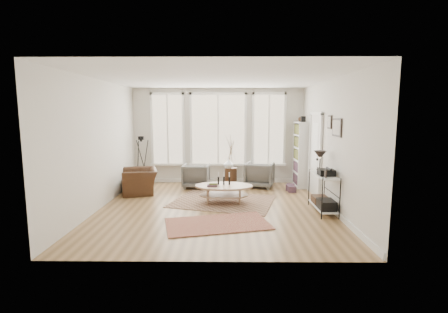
{
  "coord_description": "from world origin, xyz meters",
  "views": [
    {
      "loc": [
        0.28,
        -7.23,
        2.15
      ],
      "look_at": [
        0.2,
        0.6,
        1.1
      ],
      "focal_mm": 26.0,
      "sensor_mm": 36.0,
      "label": 1
    }
  ],
  "objects_px": {
    "side_table": "(231,161)",
    "accent_chair": "(140,181)",
    "armchair_right": "(260,175)",
    "bookcase": "(301,154)",
    "low_shelf": "(323,189)",
    "armchair_left": "(196,176)",
    "coffee_table": "(223,189)"
  },
  "relations": [
    {
      "from": "side_table",
      "to": "accent_chair",
      "type": "bearing_deg",
      "value": -159.82
    },
    {
      "from": "side_table",
      "to": "low_shelf",
      "type": "bearing_deg",
      "value": -51.72
    },
    {
      "from": "bookcase",
      "to": "low_shelf",
      "type": "xyz_separation_m",
      "value": [
        -0.06,
        -2.52,
        -0.44
      ]
    },
    {
      "from": "low_shelf",
      "to": "accent_chair",
      "type": "xyz_separation_m",
      "value": [
        -4.46,
        1.62,
        -0.18
      ]
    },
    {
      "from": "armchair_right",
      "to": "low_shelf",
      "type": "bearing_deg",
      "value": 131.6
    },
    {
      "from": "coffee_table",
      "to": "side_table",
      "type": "relative_size",
      "value": 0.91
    },
    {
      "from": "armchair_right",
      "to": "side_table",
      "type": "xyz_separation_m",
      "value": [
        -0.84,
        0.14,
        0.37
      ]
    },
    {
      "from": "low_shelf",
      "to": "accent_chair",
      "type": "relative_size",
      "value": 1.29
    },
    {
      "from": "coffee_table",
      "to": "armchair_right",
      "type": "bearing_deg",
      "value": 59.02
    },
    {
      "from": "bookcase",
      "to": "armchair_right",
      "type": "distance_m",
      "value": 1.35
    },
    {
      "from": "bookcase",
      "to": "coffee_table",
      "type": "relative_size",
      "value": 1.49
    },
    {
      "from": "coffee_table",
      "to": "armchair_left",
      "type": "bearing_deg",
      "value": 116.22
    },
    {
      "from": "side_table",
      "to": "accent_chair",
      "type": "height_order",
      "value": "side_table"
    },
    {
      "from": "low_shelf",
      "to": "accent_chair",
      "type": "bearing_deg",
      "value": 160.03
    },
    {
      "from": "coffee_table",
      "to": "accent_chair",
      "type": "xyz_separation_m",
      "value": [
        -2.27,
        0.96,
        -0.01
      ]
    },
    {
      "from": "accent_chair",
      "to": "armchair_right",
      "type": "bearing_deg",
      "value": 86.74
    },
    {
      "from": "armchair_right",
      "to": "coffee_table",
      "type": "bearing_deg",
      "value": 74.84
    },
    {
      "from": "coffee_table",
      "to": "armchair_left",
      "type": "distance_m",
      "value": 1.84
    },
    {
      "from": "armchair_left",
      "to": "side_table",
      "type": "height_order",
      "value": "side_table"
    },
    {
      "from": "bookcase",
      "to": "side_table",
      "type": "height_order",
      "value": "bookcase"
    },
    {
      "from": "bookcase",
      "to": "armchair_right",
      "type": "bearing_deg",
      "value": -173.79
    },
    {
      "from": "armchair_left",
      "to": "side_table",
      "type": "xyz_separation_m",
      "value": [
        1.01,
        0.21,
        0.39
      ]
    },
    {
      "from": "bookcase",
      "to": "side_table",
      "type": "bearing_deg",
      "value": 179.8
    },
    {
      "from": "bookcase",
      "to": "accent_chair",
      "type": "relative_size",
      "value": 2.03
    },
    {
      "from": "armchair_left",
      "to": "side_table",
      "type": "distance_m",
      "value": 1.1
    },
    {
      "from": "side_table",
      "to": "accent_chair",
      "type": "relative_size",
      "value": 1.5
    },
    {
      "from": "accent_chair",
      "to": "bookcase",
      "type": "bearing_deg",
      "value": 84.93
    },
    {
      "from": "coffee_table",
      "to": "accent_chair",
      "type": "bearing_deg",
      "value": 157.16
    },
    {
      "from": "bookcase",
      "to": "accent_chair",
      "type": "xyz_separation_m",
      "value": [
        -4.52,
        -0.9,
        -0.63
      ]
    },
    {
      "from": "armchair_right",
      "to": "accent_chair",
      "type": "relative_size",
      "value": 0.79
    },
    {
      "from": "armchair_right",
      "to": "accent_chair",
      "type": "distance_m",
      "value": 3.4
    },
    {
      "from": "low_shelf",
      "to": "armchair_right",
      "type": "height_order",
      "value": "low_shelf"
    }
  ]
}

